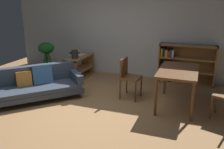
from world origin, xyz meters
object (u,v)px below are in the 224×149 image
dining_table (178,74)px  potted_floor_plant (47,55)px  bookshelf (182,64)px  fabric_couch (35,84)px  dining_chair_near (128,75)px  open_laptop (78,54)px  desk_speaker (75,54)px  media_console (80,68)px

dining_table → potted_floor_plant: bearing=166.1°
dining_table → bookshelf: bookshelf is taller
fabric_couch → bookshelf: bookshelf is taller
fabric_couch → dining_chair_near: bearing=21.7°
open_laptop → dining_chair_near: (1.79, -1.04, -0.12)m
fabric_couch → potted_floor_plant: size_ratio=2.08×
desk_speaker → dining_table: bearing=-14.9°
dining_table → bookshelf: size_ratio=0.89×
media_console → dining_table: size_ratio=0.87×
media_console → potted_floor_plant: bearing=-178.0°
potted_floor_plant → open_laptop: bearing=11.4°
open_laptop → dining_table: 3.08m
open_laptop → fabric_couch: bearing=-94.9°
dining_table → fabric_couch: bearing=-167.3°
desk_speaker → open_laptop: bearing=104.9°
open_laptop → potted_floor_plant: (-0.94, -0.19, -0.05)m
potted_floor_plant → dining_chair_near: 2.86m
open_laptop → potted_floor_plant: 0.96m
potted_floor_plant → dining_table: 3.92m
open_laptop → desk_speaker: (0.10, -0.39, 0.09)m
desk_speaker → dining_chair_near: dining_chair_near is taller
media_console → desk_speaker: desk_speaker is taller
desk_speaker → bookshelf: bearing=17.1°
fabric_couch → open_laptop: bearing=85.1°
potted_floor_plant → desk_speaker: bearing=-11.0°
fabric_couch → desk_speaker: bearing=79.7°
bookshelf → dining_chair_near: bearing=-125.0°
potted_floor_plant → dining_table: size_ratio=0.75×
dining_table → dining_chair_near: size_ratio=1.40×
fabric_couch → open_laptop: (0.15, 1.81, 0.32)m
desk_speaker → dining_table: desk_speaker is taller
fabric_couch → dining_chair_near: size_ratio=2.21×
potted_floor_plant → dining_chair_near: potted_floor_plant is taller
media_console → bookshelf: (2.73, 0.60, 0.20)m
media_console → open_laptop: open_laptop is taller
media_console → dining_chair_near: size_ratio=1.22×
desk_speaker → potted_floor_plant: potted_floor_plant is taller
fabric_couch → desk_speaker: desk_speaker is taller
desk_speaker → potted_floor_plant: (-1.04, 0.20, -0.14)m
fabric_couch → dining_chair_near: 2.10m
media_console → potted_floor_plant: size_ratio=1.15×
desk_speaker → dining_table: (2.76, -0.74, -0.04)m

